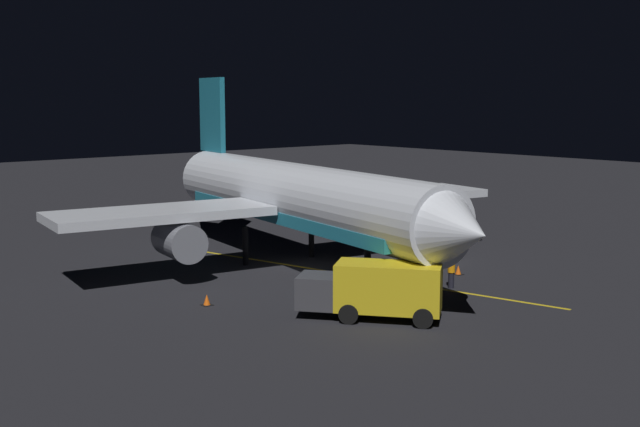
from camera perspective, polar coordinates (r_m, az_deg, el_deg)
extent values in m
cube|color=black|center=(47.57, -1.60, -4.03)|extent=(180.00, 180.00, 0.20)
cube|color=gold|center=(45.39, 2.75, -4.51)|extent=(5.42, 23.99, 0.01)
cylinder|color=silver|center=(46.83, -1.62, 1.25)|extent=(8.44, 26.71, 3.88)
cube|color=teal|center=(46.97, -1.62, -0.04)|extent=(7.55, 22.77, 0.70)
cone|color=silver|center=(35.20, 10.10, -1.24)|extent=(4.28, 3.72, 3.80)
cone|color=silver|center=(60.20, -8.73, 2.73)|extent=(4.25, 5.19, 3.49)
cube|color=teal|center=(57.41, -7.76, 7.04)|extent=(0.98, 3.61, 5.23)
cube|color=silver|center=(52.37, 5.30, 1.33)|extent=(12.83, 6.85, 0.50)
cylinder|color=slate|center=(51.25, 5.54, -0.41)|extent=(2.63, 3.52, 2.10)
cube|color=silver|center=(44.74, -11.43, 0.00)|extent=(12.83, 6.85, 0.50)
cylinder|color=slate|center=(44.07, -10.10, -1.93)|extent=(2.63, 3.52, 2.10)
cylinder|color=black|center=(41.29, 3.43, -4.13)|extent=(0.42, 0.42, 2.37)
cylinder|color=black|center=(50.44, -0.62, -1.83)|extent=(0.42, 0.42, 2.37)
cylinder|color=black|center=(48.26, -5.38, -2.33)|extent=(0.42, 0.42, 2.37)
cube|color=gold|center=(36.35, 4.95, -5.29)|extent=(4.52, 5.07, 2.18)
cube|color=#38383D|center=(36.97, -0.13, -5.57)|extent=(2.67, 2.63, 1.50)
cylinder|color=black|center=(36.86, 2.34, -6.83)|extent=(2.39, 2.10, 0.90)
cylinder|color=black|center=(36.47, 7.55, -7.06)|extent=(2.39, 2.10, 0.90)
cube|color=silver|center=(51.88, 7.25, -1.27)|extent=(3.05, 4.83, 2.07)
cube|color=#38383D|center=(54.47, 5.32, -1.09)|extent=(2.35, 2.20, 1.50)
cylinder|color=black|center=(53.32, 6.25, -2.13)|extent=(2.45, 1.40, 0.90)
cylinder|color=black|center=(50.83, 8.25, -2.68)|extent=(2.45, 1.40, 0.90)
cylinder|color=black|center=(43.06, 9.41, -4.74)|extent=(0.32, 0.32, 0.85)
cylinder|color=orange|center=(42.90, 9.43, -3.77)|extent=(0.40, 0.40, 0.65)
sphere|color=tan|center=(42.81, 9.44, -3.19)|extent=(0.24, 0.24, 0.24)
cone|color=#EA590F|center=(44.14, -0.41, -4.51)|extent=(0.36, 0.36, 0.55)
cube|color=black|center=(44.20, -0.41, -4.84)|extent=(0.50, 0.50, 0.03)
cone|color=#EA590F|center=(46.26, 3.60, -3.93)|extent=(0.36, 0.36, 0.55)
cube|color=black|center=(46.32, 3.60, -4.24)|extent=(0.50, 0.50, 0.03)
cone|color=#EA590F|center=(46.35, 9.91, -4.01)|extent=(0.36, 0.36, 0.55)
cube|color=black|center=(46.41, 9.90, -4.32)|extent=(0.50, 0.50, 0.03)
cone|color=#EA590F|center=(39.42, -8.14, -6.16)|extent=(0.36, 0.36, 0.55)
cube|color=black|center=(39.49, -8.13, -6.53)|extent=(0.50, 0.50, 0.03)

